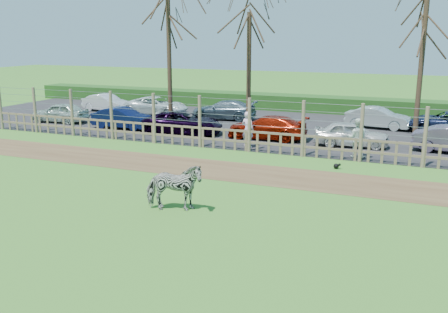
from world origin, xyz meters
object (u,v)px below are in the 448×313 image
at_px(zebra, 174,187).
at_px(car_7, 106,103).
at_px(car_0, 60,112).
at_px(car_9, 224,110).
at_px(car_12, 448,122).
at_px(tree_mid, 249,42).
at_px(visitor_a, 248,129).
at_px(tree_left, 168,29).
at_px(car_3, 267,127).
at_px(car_1, 123,118).
at_px(car_11, 378,118).
at_px(car_2, 183,123).
at_px(visitor_b, 357,138).
at_px(car_4, 351,134).
at_px(tree_right, 424,35).
at_px(crow, 337,166).
at_px(car_8, 156,106).

height_order(zebra, car_7, zebra).
distance_m(car_0, car_9, 10.11).
relative_size(zebra, car_12, 0.41).
bearing_deg(tree_mid, visitor_a, -70.75).
xyz_separation_m(tree_left, car_3, (6.42, -1.52, -4.98)).
distance_m(tree_left, car_1, 5.70).
bearing_deg(car_11, car_7, 98.56).
relative_size(car_0, car_9, 0.85).
bearing_deg(car_2, visitor_b, -108.93).
xyz_separation_m(visitor_a, car_4, (4.54, 2.10, -0.26)).
bearing_deg(car_2, visitor_a, -120.28).
relative_size(car_2, car_11, 1.19).
bearing_deg(zebra, tree_right, -43.25).
distance_m(zebra, car_11, 17.29).
bearing_deg(car_1, car_7, 42.29).
bearing_deg(visitor_b, car_4, -79.59).
xyz_separation_m(zebra, car_12, (8.05, 16.66, -0.11)).
bearing_deg(crow, car_2, 155.36).
xyz_separation_m(crow, car_11, (0.62, 9.85, 0.52)).
relative_size(tree_left, car_2, 1.82).
distance_m(tree_mid, car_2, 5.81).
bearing_deg(crow, car_12, 66.24).
distance_m(car_0, car_4, 17.59).
xyz_separation_m(tree_left, car_4, (10.71, -1.68, -4.98)).
distance_m(tree_right, visitor_a, 10.02).
bearing_deg(car_9, car_7, -97.50).
distance_m(car_1, car_3, 8.53).
height_order(car_9, car_12, same).
distance_m(zebra, crow, 7.86).
height_order(visitor_b, car_2, visitor_b).
bearing_deg(car_12, visitor_a, -46.23).
height_order(crow, car_1, car_1).
bearing_deg(tree_mid, car_2, -133.34).
distance_m(tree_left, crow, 13.53).
xyz_separation_m(visitor_b, car_9, (-9.24, 7.23, -0.26)).
bearing_deg(tree_left, car_7, 153.97).
bearing_deg(car_2, tree_mid, -50.39).
height_order(car_1, car_11, same).
bearing_deg(tree_mid, tree_left, -167.47).
xyz_separation_m(car_11, car_12, (3.69, -0.07, 0.00)).
xyz_separation_m(crow, car_12, (4.30, 9.78, 0.52)).
xyz_separation_m(tree_left, visitor_b, (11.25, -3.89, -4.71)).
distance_m(tree_right, visitor_b, 7.27).
bearing_deg(visitor_a, tree_mid, -57.49).
bearing_deg(car_11, car_2, 127.81).
distance_m(car_3, car_8, 10.55).
distance_m(zebra, car_4, 11.81).
bearing_deg(tree_left, car_8, 130.52).
relative_size(visitor_a, car_0, 0.49).
relative_size(car_0, car_12, 0.82).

